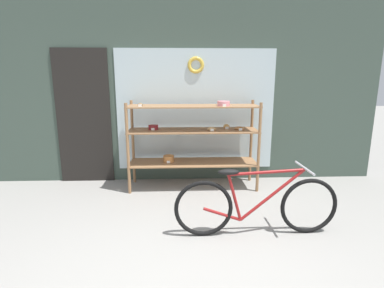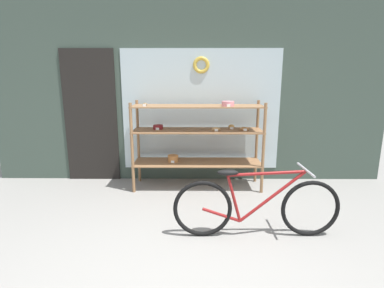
{
  "view_description": "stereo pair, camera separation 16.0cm",
  "coord_description": "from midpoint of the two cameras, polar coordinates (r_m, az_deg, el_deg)",
  "views": [
    {
      "loc": [
        -0.06,
        -2.11,
        1.67
      ],
      "look_at": [
        0.07,
        1.02,
        0.97
      ],
      "focal_mm": 28.0,
      "sensor_mm": 36.0,
      "label": 1
    },
    {
      "loc": [
        0.1,
        -2.11,
        1.67
      ],
      "look_at": [
        0.07,
        1.02,
        0.97
      ],
      "focal_mm": 28.0,
      "sensor_mm": 36.0,
      "label": 2
    }
  ],
  "objects": [
    {
      "name": "ground_plane",
      "position": [
        2.69,
        -2.58,
        -25.74
      ],
      "size": [
        30.0,
        30.0,
        0.0
      ],
      "primitive_type": "plane",
      "color": "gray"
    },
    {
      "name": "display_case",
      "position": [
        4.5,
        -0.77,
        1.78
      ],
      "size": [
        1.93,
        0.52,
        1.33
      ],
      "color": "#8E6642",
      "rests_on": "ground_plane"
    },
    {
      "name": "storefront_facade",
      "position": [
        4.81,
        -3.16,
        13.17
      ],
      "size": [
        6.31,
        0.13,
        3.52
      ],
      "color": "#3D4C42",
      "rests_on": "ground_plane"
    },
    {
      "name": "bicycle",
      "position": [
        3.31,
        10.73,
        -11.35
      ],
      "size": [
        1.76,
        0.46,
        0.76
      ],
      "rotation": [
        0.0,
        0.0,
        0.01
      ],
      "color": "black",
      "rests_on": "ground_plane"
    }
  ]
}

